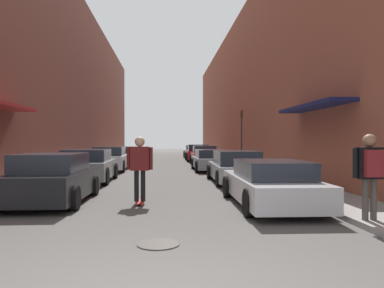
{
  "coord_description": "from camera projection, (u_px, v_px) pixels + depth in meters",
  "views": [
    {
      "loc": [
        0.17,
        -3.77,
        1.7
      ],
      "look_at": [
        1.18,
        10.2,
        1.58
      ],
      "focal_mm": 35.0,
      "sensor_mm": 36.0,
      "label": 1
    }
  ],
  "objects": [
    {
      "name": "ground",
      "position": [
        163.0,
        167.0,
        24.28
      ],
      "size": [
        113.18,
        113.18,
        0.0
      ],
      "primitive_type": "plane",
      "color": "#4C4947"
    },
    {
      "name": "curb_strip_left",
      "position": [
        100.0,
        162.0,
        29.07
      ],
      "size": [
        1.8,
        51.44,
        0.12
      ],
      "color": "gray",
      "rests_on": "ground"
    },
    {
      "name": "curb_strip_right",
      "position": [
        224.0,
        161.0,
        29.76
      ],
      "size": [
        1.8,
        51.44,
        0.12
      ],
      "color": "gray",
      "rests_on": "ground"
    },
    {
      "name": "building_row_left",
      "position": [
        62.0,
        84.0,
        28.81
      ],
      "size": [
        4.9,
        51.44,
        12.13
      ],
      "color": "brown",
      "rests_on": "ground"
    },
    {
      "name": "building_row_right",
      "position": [
        260.0,
        91.0,
        29.92
      ],
      "size": [
        4.9,
        51.44,
        11.34
      ],
      "color": "brown",
      "rests_on": "ground"
    },
    {
      "name": "parked_car_left_0",
      "position": [
        53.0,
        179.0,
        10.24
      ],
      "size": [
        1.92,
        4.14,
        1.36
      ],
      "color": "black",
      "rests_on": "ground"
    },
    {
      "name": "parked_car_left_1",
      "position": [
        88.0,
        166.0,
        15.47
      ],
      "size": [
        2.05,
        4.25,
        1.35
      ],
      "color": "gray",
      "rests_on": "ground"
    },
    {
      "name": "parked_car_left_2",
      "position": [
        110.0,
        159.0,
        21.15
      ],
      "size": [
        1.93,
        4.26,
        1.37
      ],
      "color": "#B7B7BC",
      "rests_on": "ground"
    },
    {
      "name": "parked_car_left_3",
      "position": [
        121.0,
        157.0,
        26.13
      ],
      "size": [
        1.95,
        4.09,
        1.2
      ],
      "color": "navy",
      "rests_on": "ground"
    },
    {
      "name": "parked_car_left_4",
      "position": [
        130.0,
        154.0,
        31.82
      ],
      "size": [
        1.96,
        4.67,
        1.23
      ],
      "color": "maroon",
      "rests_on": "ground"
    },
    {
      "name": "parked_car_right_0",
      "position": [
        270.0,
        183.0,
        9.77
      ],
      "size": [
        1.94,
        4.76,
        1.19
      ],
      "color": "#B7B7BC",
      "rests_on": "ground"
    },
    {
      "name": "parked_car_right_1",
      "position": [
        235.0,
        167.0,
        15.23
      ],
      "size": [
        1.95,
        4.78,
        1.3
      ],
      "color": "gray",
      "rests_on": "ground"
    },
    {
      "name": "parked_car_right_2",
      "position": [
        211.0,
        160.0,
        21.4
      ],
      "size": [
        2.07,
        4.64,
        1.21
      ],
      "color": "gray",
      "rests_on": "ground"
    },
    {
      "name": "parked_car_right_3",
      "position": [
        204.0,
        156.0,
        26.7
      ],
      "size": [
        1.88,
        3.94,
        1.36
      ],
      "color": "maroon",
      "rests_on": "ground"
    },
    {
      "name": "parked_car_right_4",
      "position": [
        198.0,
        153.0,
        31.76
      ],
      "size": [
        1.98,
        4.15,
        1.4
      ],
      "color": "maroon",
      "rests_on": "ground"
    },
    {
      "name": "parked_car_right_5",
      "position": [
        194.0,
        152.0,
        36.85
      ],
      "size": [
        1.89,
        4.17,
        1.28
      ],
      "color": "#B7B7BC",
      "rests_on": "ground"
    },
    {
      "name": "skateboarder",
      "position": [
        140.0,
        162.0,
        10.02
      ],
      "size": [
        0.69,
        0.78,
        1.81
      ],
      "color": "#B2231E",
      "rests_on": "ground"
    },
    {
      "name": "manhole_cover",
      "position": [
        158.0,
        244.0,
        6.11
      ],
      "size": [
        0.7,
        0.7,
        0.02
      ],
      "color": "#332D28",
      "rests_on": "ground"
    },
    {
      "name": "traffic_light",
      "position": [
        241.0,
        131.0,
        24.54
      ],
      "size": [
        0.16,
        0.22,
        3.59
      ],
      "color": "#2D2D2D",
      "rests_on": "curb_strip_right"
    },
    {
      "name": "pedestrian",
      "position": [
        370.0,
        166.0,
        7.41
      ],
      "size": [
        0.69,
        0.38,
        1.72
      ],
      "color": "#47423D",
      "rests_on": "curb_strip_right"
    }
  ]
}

